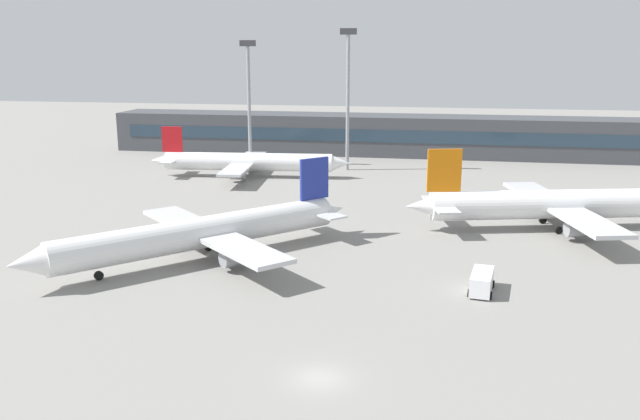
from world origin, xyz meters
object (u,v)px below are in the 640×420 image
(airplane_near, at_px, (200,233))
(airplane_far, at_px, (250,162))
(floodlight_tower_west, at_px, (249,94))
(airplane_mid, at_px, (569,204))
(floodlight_tower_east, at_px, (348,90))
(service_van_white, at_px, (482,282))

(airplane_near, bearing_deg, airplane_far, 100.03)
(airplane_near, distance_m, floodlight_tower_west, 65.39)
(airplane_near, bearing_deg, airplane_mid, 26.60)
(airplane_near, height_order, floodlight_tower_east, floodlight_tower_east)
(service_van_white, distance_m, floodlight_tower_east, 72.03)
(airplane_mid, xyz_separation_m, floodlight_tower_west, (-56.78, 40.94, 11.42))
(airplane_far, xyz_separation_m, floodlight_tower_west, (-3.58, 12.67, 11.90))
(airplane_far, bearing_deg, service_van_white, -53.94)
(airplane_near, relative_size, airplane_mid, 0.74)
(service_van_white, bearing_deg, floodlight_tower_west, 122.84)
(airplane_far, distance_m, floodlight_tower_east, 24.23)
(airplane_near, distance_m, floodlight_tower_east, 63.35)
(airplane_mid, xyz_separation_m, floodlight_tower_east, (-36.02, 39.32, 12.54))
(airplane_far, height_order, floodlight_tower_west, floodlight_tower_west)
(floodlight_tower_west, bearing_deg, floodlight_tower_east, -4.45)
(airplane_mid, bearing_deg, floodlight_tower_east, 132.49)
(airplane_near, distance_m, airplane_far, 51.23)
(airplane_near, xyz_separation_m, floodlight_tower_east, (8.27, 61.50, 12.76))
(floodlight_tower_west, bearing_deg, service_van_white, -57.16)
(airplane_far, height_order, floodlight_tower_east, floodlight_tower_east)
(floodlight_tower_west, distance_m, floodlight_tower_east, 20.86)
(airplane_far, relative_size, floodlight_tower_west, 1.51)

